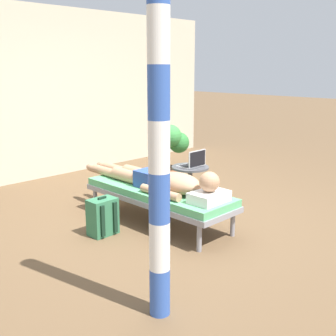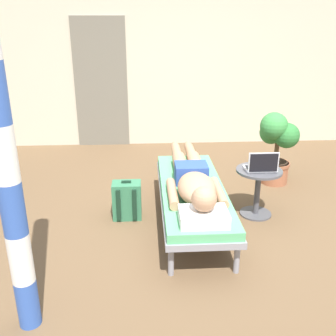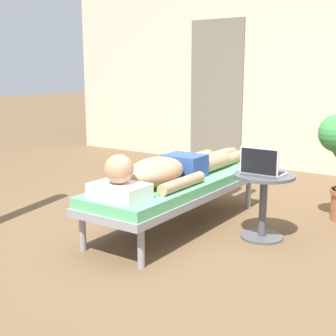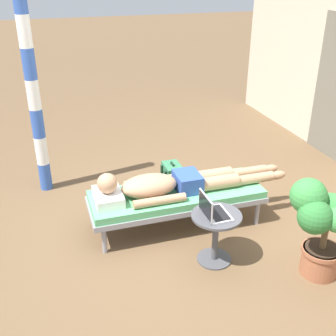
% 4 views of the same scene
% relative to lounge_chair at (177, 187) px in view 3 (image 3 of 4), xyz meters
% --- Properties ---
extents(ground_plane, '(40.00, 40.00, 0.00)m').
position_rel_lounge_chair_xyz_m(ground_plane, '(0.22, -0.11, -0.35)').
color(ground_plane, brown).
extents(house_wall_back, '(7.60, 0.20, 2.70)m').
position_rel_lounge_chair_xyz_m(house_wall_back, '(0.00, 2.90, 1.00)').
color(house_wall_back, beige).
rests_on(house_wall_back, ground).
extents(house_door_panel, '(0.84, 0.03, 2.04)m').
position_rel_lounge_chair_xyz_m(house_door_panel, '(-1.15, 2.79, 0.67)').
color(house_door_panel, '#6D6759').
rests_on(house_door_panel, ground).
extents(lounge_chair, '(0.65, 1.91, 0.42)m').
position_rel_lounge_chair_xyz_m(lounge_chair, '(0.00, 0.00, 0.00)').
color(lounge_chair, gray).
rests_on(lounge_chair, ground).
extents(person_reclining, '(0.53, 2.17, 0.32)m').
position_rel_lounge_chair_xyz_m(person_reclining, '(0.00, -0.07, 0.17)').
color(person_reclining, white).
rests_on(person_reclining, lounge_chair).
extents(side_table, '(0.48, 0.48, 0.52)m').
position_rel_lounge_chair_xyz_m(side_table, '(0.72, 0.15, 0.01)').
color(side_table, '#4C4C51').
rests_on(side_table, ground).
extents(laptop, '(0.31, 0.24, 0.23)m').
position_rel_lounge_chair_xyz_m(laptop, '(0.72, 0.10, 0.24)').
color(laptop, silver).
rests_on(laptop, side_table).
extents(backpack, '(0.30, 0.26, 0.42)m').
position_rel_lounge_chair_xyz_m(backpack, '(-0.67, 0.18, -0.15)').
color(backpack, '#33724C').
rests_on(backpack, ground).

